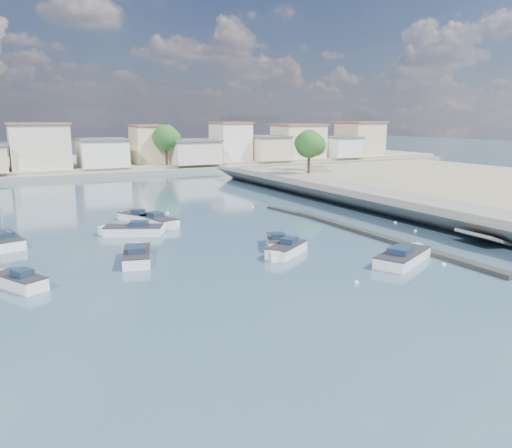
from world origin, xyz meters
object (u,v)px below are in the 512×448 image
Objects in this scene: sailboat at (3,240)px; motorboat_e at (137,256)px; motorboat_b at (277,242)px; motorboat_a at (18,281)px; motorboat_c at (131,231)px; motorboat_g at (160,222)px; motorboat_f at (135,217)px; motorboat_h at (404,257)px; motorboat_d at (285,251)px.

motorboat_e is at bearing -49.30° from sailboat.
motorboat_b is 0.80× the size of motorboat_e.
motorboat_a is 0.48× the size of sailboat.
motorboat_c and motorboat_g have the same top height.
motorboat_c and motorboat_e have the same top height.
motorboat_g is at bearing -66.40° from motorboat_f.
motorboat_e is at bearing -103.55° from motorboat_f.
motorboat_e is 15.33m from motorboat_f.
motorboat_e is at bearing 174.14° from motorboat_b.
motorboat_b and motorboat_e have the same top height.
motorboat_f is at bearing 55.72° from motorboat_a.
motorboat_h is 32.92m from sailboat.
motorboat_f is at bearing 113.60° from motorboat_g.
motorboat_e is at bearing -114.57° from motorboat_g.
motorboat_b is 10.34m from motorboat_h.
motorboat_d is (-0.83, -2.74, -0.00)m from motorboat_b.
motorboat_b and motorboat_g have the same top height.
sailboat is at bearing -159.40° from motorboat_f.
motorboat_d is at bearing -36.11° from sailboat.
motorboat_d is 24.01m from sailboat.
motorboat_f and motorboat_h have the same top height.
motorboat_f is 28.11m from motorboat_h.
motorboat_b is at bearing -29.44° from sailboat.
motorboat_a is 0.78× the size of motorboat_e.
motorboat_h is (13.93, -24.41, 0.00)m from motorboat_f.
motorboat_h is at bearing -36.87° from sailboat.
motorboat_c is 1.29× the size of motorboat_d.
motorboat_c is at bearing 48.57° from motorboat_a.
sailboat reaches higher than motorboat_h.
motorboat_d and motorboat_g have the same top height.
motorboat_e is 19.94m from motorboat_h.
sailboat reaches higher than motorboat_f.
motorboat_e is at bearing 159.74° from motorboat_d.
motorboat_h is at bearing -59.29° from motorboat_g.
motorboat_g is (-6.25, 12.47, 0.00)m from motorboat_b.
motorboat_b is 0.69× the size of motorboat_h.
motorboat_f is 13.25m from sailboat.
motorboat_c is 6.43m from motorboat_f.
motorboat_b is 17.88m from motorboat_f.
motorboat_c is 10.57m from sailboat.
motorboat_g and motorboat_h have the same top height.
motorboat_a is 19.70m from motorboat_b.
motorboat_c is (9.90, 11.22, 0.00)m from motorboat_a.
sailboat is (-12.40, -4.66, 0.03)m from motorboat_f.
motorboat_c is 15.50m from motorboat_d.
motorboat_g is at bearing 65.43° from motorboat_e.
motorboat_e is 0.97× the size of motorboat_g.
sailboat is at bearing 150.56° from motorboat_b.
motorboat_g is at bearing 120.71° from motorboat_h.
motorboat_g is (5.17, 11.30, 0.00)m from motorboat_e.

